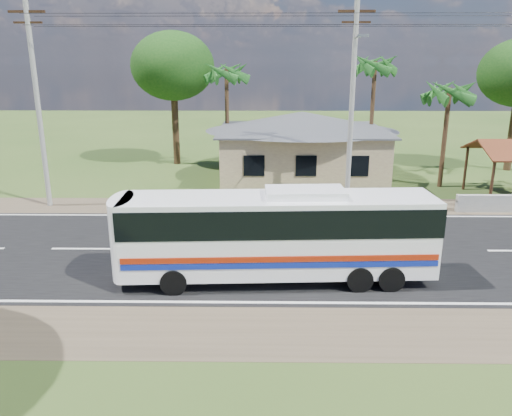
% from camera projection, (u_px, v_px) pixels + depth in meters
% --- Properties ---
extents(ground, '(120.00, 120.00, 0.00)m').
position_uv_depth(ground, '(299.00, 250.00, 20.56)').
color(ground, '#2D4819').
rests_on(ground, ground).
extents(road, '(120.00, 16.00, 0.03)m').
position_uv_depth(road, '(299.00, 250.00, 20.55)').
color(road, black).
rests_on(road, ground).
extents(house, '(12.40, 10.00, 5.00)m').
position_uv_depth(house, '(301.00, 139.00, 32.26)').
color(house, '#C6B684').
rests_on(house, ground).
extents(utility_poles, '(32.80, 2.22, 11.00)m').
position_uv_depth(utility_poles, '(346.00, 97.00, 25.11)').
color(utility_poles, '#9E9E99').
rests_on(utility_poles, ground).
extents(palm_near, '(2.80, 2.80, 6.70)m').
position_uv_depth(palm_near, '(449.00, 93.00, 29.37)').
color(palm_near, '#47301E').
rests_on(palm_near, ground).
extents(palm_mid, '(2.80, 2.80, 8.20)m').
position_uv_depth(palm_mid, '(375.00, 66.00, 33.32)').
color(palm_mid, '#47301E').
rests_on(palm_mid, ground).
extents(palm_far, '(2.80, 2.80, 7.70)m').
position_uv_depth(palm_far, '(226.00, 73.00, 34.06)').
color(palm_far, '#47301E').
rests_on(palm_far, ground).
extents(tree_behind_house, '(6.00, 6.00, 9.61)m').
position_uv_depth(tree_behind_house, '(173.00, 66.00, 35.90)').
color(tree_behind_house, '#47301E').
rests_on(tree_behind_house, ground).
extents(coach_bus, '(10.85, 2.80, 3.34)m').
position_uv_depth(coach_bus, '(279.00, 229.00, 17.25)').
color(coach_bus, white).
rests_on(coach_bus, ground).
extents(motorcycle, '(1.65, 1.04, 0.82)m').
position_uv_depth(motorcycle, '(371.00, 207.00, 25.19)').
color(motorcycle, black).
rests_on(motorcycle, ground).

